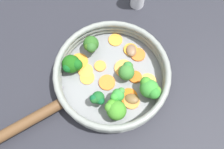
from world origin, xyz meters
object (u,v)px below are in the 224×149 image
object	(u,v)px
carrot_slice_1	(135,77)
mushroom_piece_0	(132,99)
carrot_slice_0	(124,68)
carrot_slice_12	(87,78)
carrot_slice_5	(148,81)
broccoli_floret_3	(115,109)
broccoli_floret_0	(91,45)
carrot_slice_3	(132,101)
skillet	(112,78)
broccoli_floret_4	(73,64)
carrot_slice_6	(79,61)
mushroom_piece_1	(131,50)
broccoli_floret_5	(97,98)
broccoli_floret_1	(117,96)
carrot_slice_7	(107,82)
carrot_slice_10	(130,50)
carrot_slice_11	(138,55)
carrot_slice_2	(100,66)
carrot_slice_8	(86,69)
carrot_slice_4	(129,97)
broccoli_floret_2	(150,89)
broccoli_floret_6	(127,71)
carrot_slice_9	(115,40)

from	to	relation	value
carrot_slice_1	mushroom_piece_0	bearing A→B (deg)	3.10
carrot_slice_0	carrot_slice_12	xyz separation A→B (m)	(0.05, -0.08, -0.00)
carrot_slice_5	broccoli_floret_3	xyz separation A→B (m)	(0.09, -0.06, 0.03)
broccoli_floret_0	broccoli_floret_3	distance (m)	0.17
mushroom_piece_0	carrot_slice_3	bearing A→B (deg)	4.60
skillet	broccoli_floret_4	world-z (taller)	broccoli_floret_4
carrot_slice_6	mushroom_piece_1	size ratio (longest dim) A/B	1.27
broccoli_floret_4	carrot_slice_3	bearing A→B (deg)	72.17
broccoli_floret_4	broccoli_floret_5	world-z (taller)	broccoli_floret_4
broccoli_floret_1	mushroom_piece_1	size ratio (longest dim) A/B	1.29
broccoli_floret_1	broccoli_floret_4	world-z (taller)	broccoli_floret_4
carrot_slice_3	carrot_slice_7	xyz separation A→B (m)	(-0.03, -0.07, -0.00)
carrot_slice_10	carrot_slice_11	world-z (taller)	same
carrot_slice_2	carrot_slice_8	world-z (taller)	carrot_slice_2
carrot_slice_2	carrot_slice_11	size ratio (longest dim) A/B	0.79
carrot_slice_4	carrot_slice_8	world-z (taller)	same
carrot_slice_4	carrot_slice_12	size ratio (longest dim) A/B	1.15
carrot_slice_12	carrot_slice_7	bearing A→B (deg)	88.50
carrot_slice_2	broccoli_floret_3	bearing A→B (deg)	31.06
carrot_slice_8	carrot_slice_4	bearing A→B (deg)	69.91
broccoli_floret_2	mushroom_piece_1	distance (m)	0.12
carrot_slice_7	mushroom_piece_1	size ratio (longest dim) A/B	1.14
carrot_slice_7	mushroom_piece_1	world-z (taller)	mushroom_piece_1
broccoli_floret_1	broccoli_floret_4	distance (m)	0.13
carrot_slice_3	carrot_slice_8	distance (m)	0.14
carrot_slice_1	carrot_slice_10	distance (m)	0.08
carrot_slice_6	carrot_slice_8	distance (m)	0.03
carrot_slice_1	carrot_slice_4	distance (m)	0.05
carrot_slice_5	carrot_slice_7	world-z (taller)	same
carrot_slice_0	broccoli_floret_6	distance (m)	0.03
carrot_slice_11	broccoli_floret_1	distance (m)	0.13
skillet	carrot_slice_4	xyz separation A→B (m)	(0.04, 0.05, 0.01)
carrot_slice_0	broccoli_floret_1	bearing A→B (deg)	1.39
mushroom_piece_0	broccoli_floret_4	bearing A→B (deg)	-105.94
carrot_slice_4	carrot_slice_11	xyz separation A→B (m)	(-0.11, -0.00, 0.00)
carrot_slice_3	carrot_slice_11	world-z (taller)	same
carrot_slice_8	broccoli_floret_3	world-z (taller)	broccoli_floret_3
carrot_slice_6	carrot_slice_9	xyz separation A→B (m)	(-0.08, 0.08, -0.00)
carrot_slice_1	carrot_slice_6	size ratio (longest dim) A/B	0.71
carrot_slice_4	carrot_slice_7	size ratio (longest dim) A/B	1.03
carrot_slice_5	carrot_slice_7	xyz separation A→B (m)	(0.03, -0.10, -0.00)
carrot_slice_3	carrot_slice_4	distance (m)	0.01
carrot_slice_12	mushroom_piece_1	world-z (taller)	mushroom_piece_1
broccoli_floret_2	mushroom_piece_1	bearing A→B (deg)	-148.07
carrot_slice_3	broccoli_floret_5	distance (m)	0.08
skillet	carrot_slice_10	distance (m)	0.09
mushroom_piece_0	broccoli_floret_6	bearing A→B (deg)	-155.97
mushroom_piece_0	carrot_slice_1	bearing A→B (deg)	-176.90
carrot_slice_3	broccoli_floret_0	xyz separation A→B (m)	(-0.11, -0.13, 0.03)
carrot_slice_8	broccoli_floret_1	xyz separation A→B (m)	(0.06, 0.09, 0.03)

